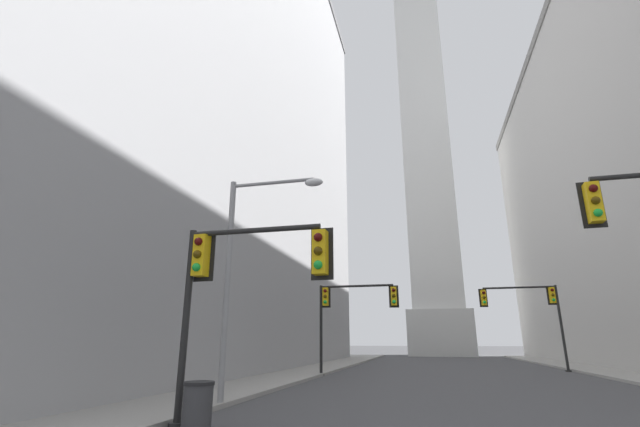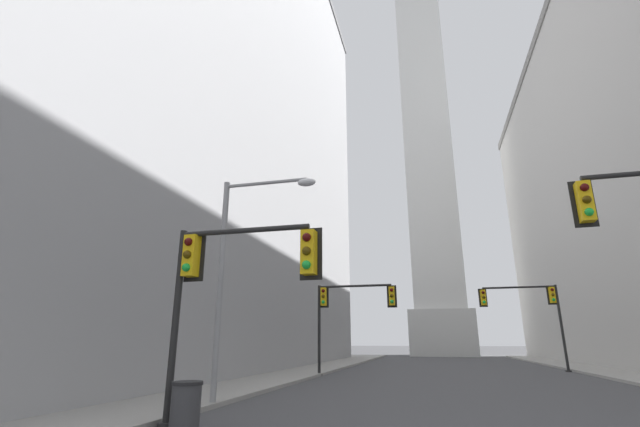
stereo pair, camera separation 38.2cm
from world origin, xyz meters
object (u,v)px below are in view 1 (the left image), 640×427
object	(u,v)px
obelisk	(424,128)
trash_bin	(197,407)
traffic_light_mid_right	(531,305)
traffic_light_near_left	(237,273)
street_lamp	(245,258)
traffic_light_mid_left	(347,306)

from	to	relation	value
obelisk	trash_bin	bearing A→B (deg)	-96.90
traffic_light_mid_right	obelisk	bearing A→B (deg)	100.12
traffic_light_near_left	trash_bin	size ratio (longest dim) A/B	4.50
obelisk	street_lamp	bearing A→B (deg)	-98.05
traffic_light_mid_left	traffic_light_near_left	xyz separation A→B (m)	(0.08, -16.25, -0.42)
traffic_light_mid_right	street_lamp	xyz separation A→B (m)	(-13.06, -20.44, 0.24)
street_lamp	trash_bin	world-z (taller)	street_lamp
traffic_light_mid_left	traffic_light_near_left	bearing A→B (deg)	-89.71
traffic_light_near_left	traffic_light_mid_left	bearing A→B (deg)	90.29
obelisk	street_lamp	world-z (taller)	obelisk
traffic_light_mid_left	traffic_light_mid_right	size ratio (longest dim) A/B	0.92
traffic_light_near_left	street_lamp	world-z (taller)	street_lamp
traffic_light_mid_right	trash_bin	bearing A→B (deg)	-117.29
traffic_light_mid_right	traffic_light_mid_left	bearing A→B (deg)	-148.42
trash_bin	traffic_light_near_left	bearing A→B (deg)	41.23
street_lamp	trash_bin	bearing A→B (deg)	-80.16
traffic_light_mid_right	trash_bin	size ratio (longest dim) A/B	5.38
traffic_light_near_left	traffic_light_mid_right	world-z (taller)	traffic_light_mid_right
traffic_light_near_left	traffic_light_mid_right	bearing A→B (deg)	63.30
obelisk	traffic_light_mid_right	bearing A→B (deg)	-79.88
traffic_light_mid_right	trash_bin	distance (m)	27.38
street_lamp	trash_bin	size ratio (longest dim) A/B	6.91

